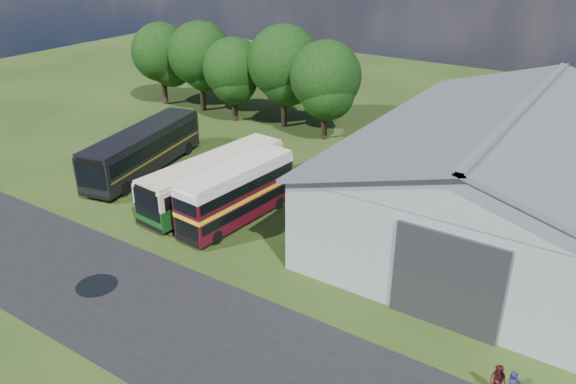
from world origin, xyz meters
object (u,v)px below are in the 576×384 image
Objects in this scene: bus_green_single at (215,179)px; bus_dark_single at (143,149)px; storage_shed at (516,166)px; bus_maroon_double at (237,194)px; visitor_b at (498,382)px.

bus_dark_single is at bearing 177.50° from bus_green_single.
storage_shed is 2.74× the size of bus_maroon_double.
visitor_b is at bearing -28.48° from bus_dark_single.
bus_dark_single is at bearing 171.97° from bus_maroon_double.
bus_maroon_double reaches higher than bus_green_single.
bus_maroon_double is (-14.78, -8.91, -2.26)m from storage_shed.
storage_shed reaches higher than bus_dark_single.
visitor_b is (3.44, -15.18, -3.40)m from storage_shed.
bus_maroon_double reaches higher than bus_dark_single.
visitor_b is (29.43, -8.78, -1.03)m from bus_dark_single.
storage_shed is 16.19× the size of visitor_b.
storage_shed reaches higher than visitor_b.
storage_shed is at bearing 28.15° from bus_green_single.
bus_maroon_double is 0.72× the size of bus_dark_single.
bus_green_single is at bearing -19.67° from bus_dark_single.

